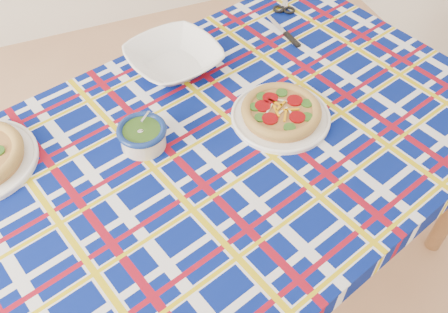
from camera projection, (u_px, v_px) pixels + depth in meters
name	position (u px, v px, depth m)	size (l,w,h in m)	color
dining_table	(224.00, 160.00, 1.41)	(1.78, 1.39, 0.73)	brown
tablecloth	(224.00, 154.00, 1.39)	(1.59, 1.01, 0.10)	navy
main_focaccia_plate	(281.00, 111.00, 1.39)	(0.29, 0.29, 0.06)	#AB753C
pesto_bowl	(142.00, 134.00, 1.31)	(0.13, 0.13, 0.08)	#1E3C10
serving_bowl	(174.00, 59.00, 1.53)	(0.28, 0.28, 0.07)	white
table_knife	(277.00, 25.00, 1.70)	(0.21, 0.02, 0.01)	silver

